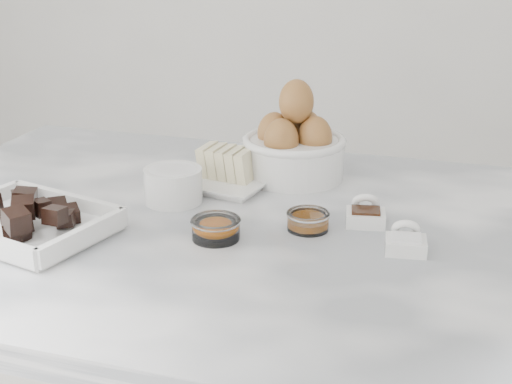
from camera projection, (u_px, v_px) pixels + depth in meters
The scene contains 9 objects.
marble_slab at pixel (238, 233), 1.10m from camera, with size 1.20×0.80×0.04m, color white.
chocolate_dish at pixel (26, 217), 1.05m from camera, with size 0.28×0.23×0.06m.
butter_plate at pixel (224, 170), 1.25m from camera, with size 0.19×0.19×0.07m.
sugar_ramekin at pixel (173, 184), 1.16m from camera, with size 0.10×0.10×0.06m.
egg_bowl at pixel (294, 146), 1.27m from camera, with size 0.19×0.19×0.18m.
honey_bowl at pixel (308, 220), 1.06m from camera, with size 0.07×0.07×0.03m.
zest_bowl at pixel (216, 228), 1.03m from camera, with size 0.07×0.07×0.03m.
vanilla_spoon at pixel (365, 214), 1.09m from camera, with size 0.07×0.08×0.04m.
salt_spoon at pixel (406, 241), 1.00m from camera, with size 0.06×0.07×0.04m.
Camera 1 is at (0.33, -0.96, 1.37)m, focal length 50.00 mm.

